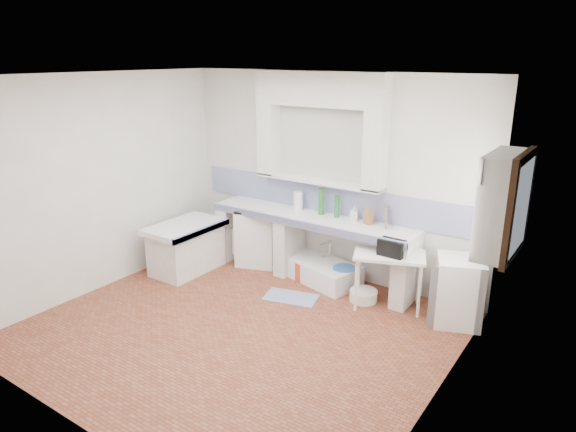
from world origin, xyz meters
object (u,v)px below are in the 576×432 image
Objects in this scene: stove at (259,237)px; side_table at (388,281)px; sink at (322,272)px; fridge at (459,291)px.

stove reaches higher than side_table.
sink is at bearing 147.03° from side_table.
fridge is (1.89, -0.11, 0.27)m from sink.
sink is (1.11, -0.03, -0.28)m from stove.
fridge is at bearing -21.84° from stove.
sink is at bearing 155.78° from fridge.
side_table is (1.06, -0.21, 0.23)m from sink.
sink is 1.91m from fridge.
side_table is (2.18, -0.24, -0.06)m from stove.
sink is 1.33× the size of fridge.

